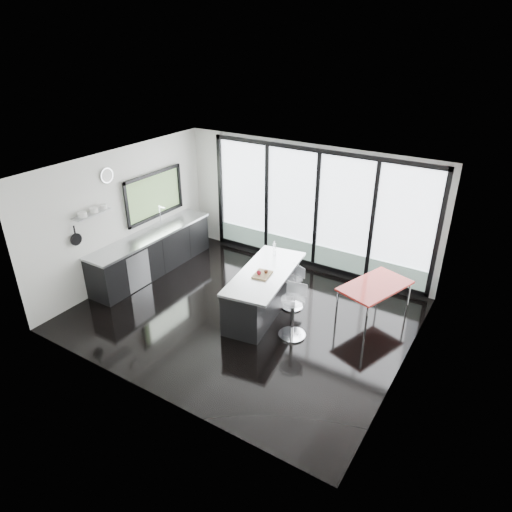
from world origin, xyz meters
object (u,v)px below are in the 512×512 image
Objects in this scene: island at (262,291)px; red_table at (373,302)px; bar_stool_near at (292,318)px; bar_stool_far at (293,292)px.

red_table is (1.90, 0.89, -0.08)m from island.
bar_stool_near is at bearing -24.61° from island.
bar_stool_far is 0.50× the size of red_table.
bar_stool_near is 0.94m from bar_stool_far.
island is 3.35× the size of bar_stool_far.
island is 0.63m from bar_stool_far.
bar_stool_near is 1.15× the size of bar_stool_far.
bar_stool_near is (0.88, -0.40, -0.06)m from island.
bar_stool_near is at bearing -128.14° from red_table.
bar_stool_far is at bearing 110.94° from bar_stool_near.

